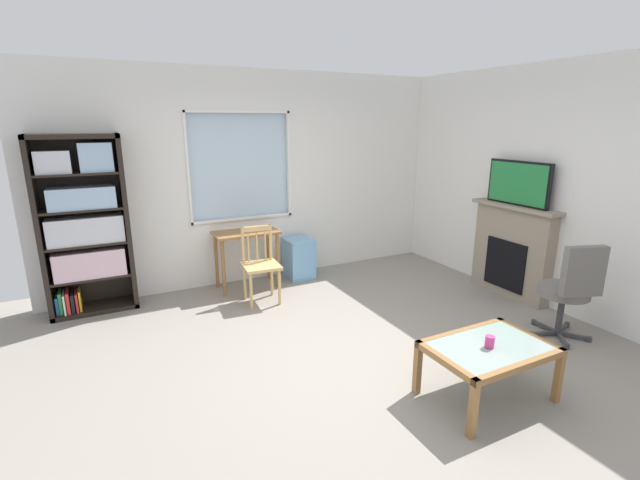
{
  "coord_description": "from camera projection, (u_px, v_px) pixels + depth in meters",
  "views": [
    {
      "loc": [
        -1.88,
        -3.16,
        2.1
      ],
      "look_at": [
        0.09,
        0.7,
        0.94
      ],
      "focal_mm": 24.82,
      "sensor_mm": 36.0,
      "label": 1
    }
  ],
  "objects": [
    {
      "name": "ground",
      "position": [
        345.0,
        357.0,
        4.09
      ],
      "size": [
        6.35,
        5.93,
        0.02
      ],
      "primitive_type": "cube",
      "color": "gray"
    },
    {
      "name": "wall_back_with_window",
      "position": [
        255.0,
        179.0,
        5.86
      ],
      "size": [
        5.35,
        0.15,
        2.74
      ],
      "color": "white",
      "rests_on": "ground"
    },
    {
      "name": "wall_right",
      "position": [
        559.0,
        189.0,
        4.93
      ],
      "size": [
        0.12,
        5.13,
        2.74
      ],
      "primitive_type": "cube",
      "color": "white",
      "rests_on": "ground"
    },
    {
      "name": "bookshelf",
      "position": [
        84.0,
        224.0,
        4.84
      ],
      "size": [
        0.9,
        0.38,
        1.98
      ],
      "color": "black",
      "rests_on": "ground"
    },
    {
      "name": "desk_under_window",
      "position": [
        246.0,
        242.0,
        5.64
      ],
      "size": [
        0.81,
        0.44,
        0.75
      ],
      "color": "olive",
      "rests_on": "ground"
    },
    {
      "name": "wooden_chair",
      "position": [
        260.0,
        264.0,
        5.24
      ],
      "size": [
        0.45,
        0.43,
        0.9
      ],
      "color": "tan",
      "rests_on": "ground"
    },
    {
      "name": "plastic_drawer_unit",
      "position": [
        299.0,
        258.0,
        6.1
      ],
      "size": [
        0.35,
        0.4,
        0.55
      ],
      "primitive_type": "cube",
      "color": "#72ADDB",
      "rests_on": "ground"
    },
    {
      "name": "fireplace",
      "position": [
        512.0,
        250.0,
        5.41
      ],
      "size": [
        0.26,
        1.14,
        1.14
      ],
      "color": "gray",
      "rests_on": "ground"
    },
    {
      "name": "tv",
      "position": [
        518.0,
        183.0,
        5.19
      ],
      "size": [
        0.06,
        0.83,
        0.52
      ],
      "color": "black",
      "rests_on": "fireplace"
    },
    {
      "name": "office_chair",
      "position": [
        571.0,
        287.0,
        4.26
      ],
      "size": [
        0.58,
        0.62,
        1.0
      ],
      "color": "slate",
      "rests_on": "ground"
    },
    {
      "name": "coffee_table",
      "position": [
        489.0,
        353.0,
        3.38
      ],
      "size": [
        0.93,
        0.63,
        0.45
      ],
      "color": "#8C9E99",
      "rests_on": "ground"
    },
    {
      "name": "sippy_cup",
      "position": [
        490.0,
        342.0,
        3.33
      ],
      "size": [
        0.07,
        0.07,
        0.09
      ],
      "primitive_type": "cylinder",
      "color": "#DB3D84",
      "rests_on": "coffee_table"
    }
  ]
}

